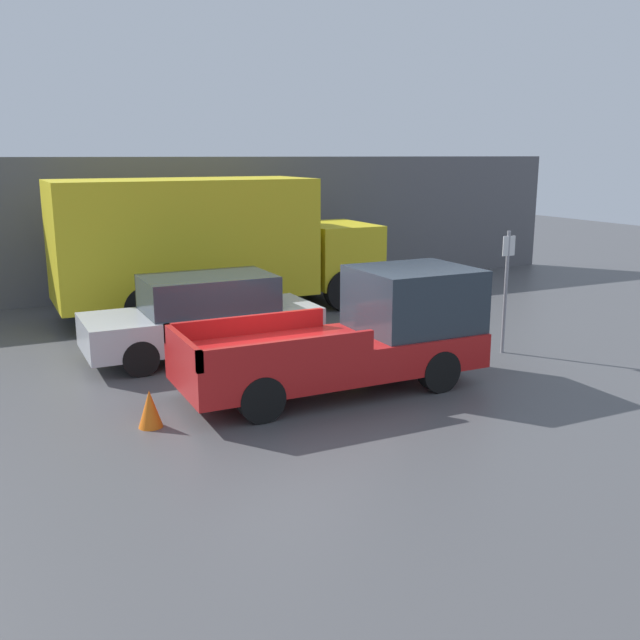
{
  "coord_description": "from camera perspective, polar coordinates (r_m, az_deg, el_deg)",
  "views": [
    {
      "loc": [
        -4.69,
        -11.13,
        4.01
      ],
      "look_at": [
        0.94,
        0.41,
        1.02
      ],
      "focal_mm": 40.0,
      "sensor_mm": 36.0,
      "label": 1
    }
  ],
  "objects": [
    {
      "name": "ground_plane",
      "position": [
        12.73,
        -3.01,
        -5.29
      ],
      "size": [
        60.0,
        60.0,
        0.0
      ],
      "primitive_type": "plane",
      "color": "#4C4C4F"
    },
    {
      "name": "parking_sign",
      "position": [
        14.99,
        14.66,
        2.71
      ],
      "size": [
        0.3,
        0.07,
        2.52
      ],
      "color": "gray",
      "rests_on": "ground"
    },
    {
      "name": "car",
      "position": [
        14.59,
        -9.23,
        0.32
      ],
      "size": [
        4.68,
        1.86,
        1.65
      ],
      "color": "#B7BABF",
      "rests_on": "ground"
    },
    {
      "name": "building_wall",
      "position": [
        20.93,
        -13.04,
        7.18
      ],
      "size": [
        28.0,
        0.15,
        3.95
      ],
      "color": "#56565B",
      "rests_on": "ground"
    },
    {
      "name": "traffic_cone",
      "position": [
        11.07,
        -13.45,
        -6.91
      ],
      "size": [
        0.37,
        0.37,
        0.58
      ],
      "color": "orange",
      "rests_on": "ground"
    },
    {
      "name": "delivery_truck",
      "position": [
        18.36,
        -9.02,
        6.18
      ],
      "size": [
        8.31,
        2.63,
        3.43
      ],
      "color": "gold",
      "rests_on": "ground"
    },
    {
      "name": "newspaper_box",
      "position": [
        20.41,
        -18.89,
        2.63
      ],
      "size": [
        0.45,
        0.4,
        1.11
      ],
      "color": "#194CB2",
      "rests_on": "ground"
    },
    {
      "name": "pickup_truck",
      "position": [
        12.48,
        3.28,
        -1.14
      ],
      "size": [
        5.31,
        1.97,
        2.05
      ],
      "color": "red",
      "rests_on": "ground"
    }
  ]
}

